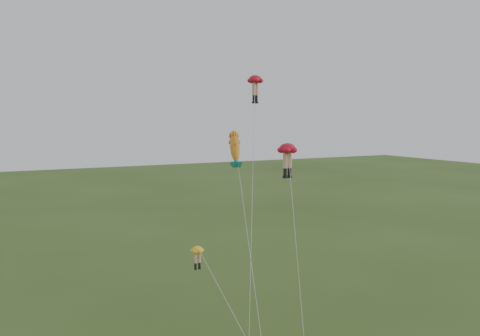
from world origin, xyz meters
name	(u,v)px	position (x,y,z in m)	size (l,w,h in m)	color
legs_kite_red_high	(255,85)	(6.26, 12.72, 19.79)	(8.77, 13.90, 20.68)	red
legs_kite_red_mid	(288,153)	(5.71, 6.46, 14.11)	(4.80, 9.45, 14.88)	red
legs_kite_yellow	(200,256)	(-2.23, 5.76, 6.86)	(1.66, 10.48, 7.53)	yellow
fish_kite	(235,147)	(2.77, 9.90, 14.47)	(5.04, 13.86, 16.08)	yellow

